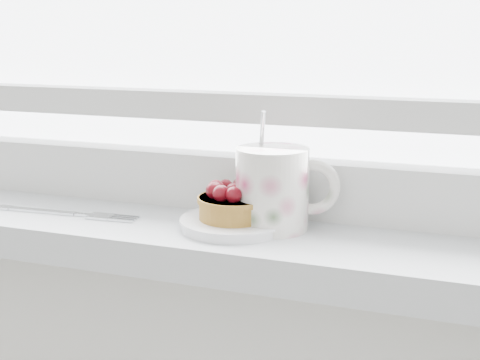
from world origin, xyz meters
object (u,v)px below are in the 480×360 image
at_px(saucer, 233,223).
at_px(floral_mug, 275,187).
at_px(fork, 64,213).
at_px(raspberry_tart, 233,202).

distance_m(saucer, floral_mug, 0.06).
bearing_deg(floral_mug, fork, -172.61).
distance_m(saucer, raspberry_tart, 0.03).
relative_size(raspberry_tart, fork, 0.43).
distance_m(raspberry_tart, fork, 0.22).
bearing_deg(saucer, fork, -175.30).
bearing_deg(fork, saucer, 4.70).
height_order(raspberry_tart, fork, raspberry_tart).
xyz_separation_m(floral_mug, fork, (-0.26, -0.03, -0.05)).
bearing_deg(raspberry_tart, floral_mug, 19.88).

